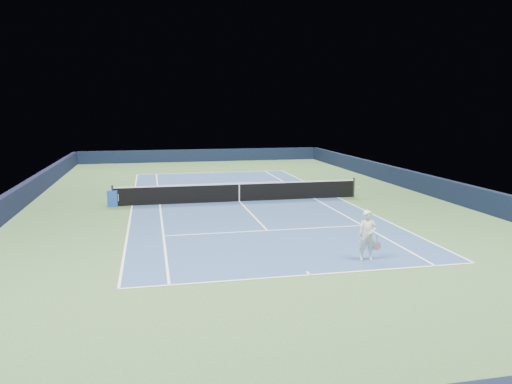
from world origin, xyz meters
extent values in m
plane|color=#3A5C32|center=(0.00, 0.00, 0.00)|extent=(40.00, 40.00, 0.00)
cube|color=black|center=(0.00, 19.82, 0.55)|extent=(22.00, 0.35, 1.10)
cube|color=black|center=(10.82, 0.00, 0.55)|extent=(0.35, 40.00, 1.10)
cube|color=black|center=(-10.82, 0.00, 0.55)|extent=(0.35, 40.00, 1.10)
cube|color=navy|center=(0.00, 0.00, 0.00)|extent=(10.97, 23.77, 0.01)
cube|color=white|center=(0.00, 11.88, 0.01)|extent=(10.97, 0.08, 0.00)
cube|color=white|center=(0.00, -11.88, 0.01)|extent=(10.97, 0.08, 0.00)
cube|color=white|center=(5.49, 0.00, 0.01)|extent=(0.08, 23.77, 0.00)
cube|color=white|center=(-5.49, 0.00, 0.01)|extent=(0.08, 23.77, 0.00)
cube|color=white|center=(4.12, 0.00, 0.01)|extent=(0.08, 23.77, 0.00)
cube|color=white|center=(-4.12, 0.00, 0.01)|extent=(0.08, 23.77, 0.00)
cube|color=white|center=(0.00, 6.40, 0.01)|extent=(8.23, 0.08, 0.00)
cube|color=white|center=(0.00, -6.40, 0.01)|extent=(8.23, 0.08, 0.00)
cube|color=white|center=(0.00, 0.00, 0.01)|extent=(0.08, 12.80, 0.00)
cube|color=white|center=(0.00, 11.73, 0.01)|extent=(0.08, 0.30, 0.00)
cube|color=white|center=(0.00, -11.73, 0.01)|extent=(0.08, 0.30, 0.00)
cylinder|color=black|center=(-6.40, 0.00, 0.54)|extent=(0.10, 0.10, 1.07)
cylinder|color=black|center=(6.40, 0.00, 0.54)|extent=(0.10, 0.10, 1.07)
cube|color=black|center=(0.00, 0.00, 0.46)|extent=(12.80, 0.03, 0.91)
cube|color=white|center=(0.00, 0.00, 0.94)|extent=(12.80, 0.04, 0.06)
cube|color=white|center=(0.00, 0.00, 0.46)|extent=(0.05, 0.04, 0.91)
cube|color=#1E47B4|center=(-6.40, 0.11, 0.40)|extent=(0.55, 0.51, 0.81)
cube|color=silver|center=(-6.11, 0.11, 0.45)|extent=(0.08, 0.36, 0.36)
imported|color=white|center=(2.26, -10.84, 0.82)|extent=(0.65, 0.48, 1.64)
cylinder|color=#C47F8F|center=(2.58, -10.89, 0.70)|extent=(0.03, 0.03, 0.27)
cylinder|color=black|center=(2.58, -10.89, 0.46)|extent=(0.27, 0.02, 0.27)
cylinder|color=#CA829F|center=(2.58, -10.89, 0.46)|extent=(0.29, 0.03, 0.29)
sphere|color=#C3D62D|center=(2.36, -9.84, 2.23)|extent=(0.07, 0.07, 0.07)
camera|label=1|loc=(-4.51, -25.37, 4.92)|focal=35.00mm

